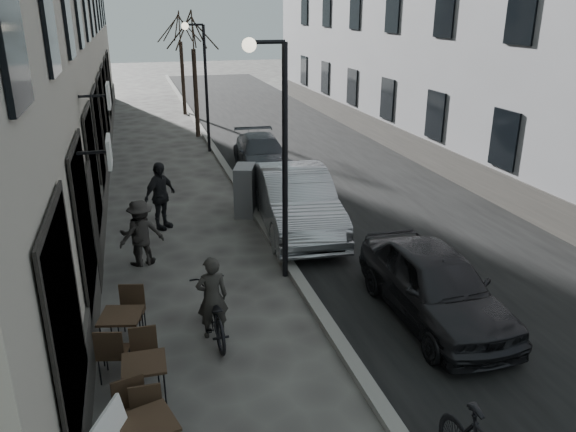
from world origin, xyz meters
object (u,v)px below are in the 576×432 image
tree_far (180,27)px  bistro_set_c (123,331)px  pedestrian_far (160,196)px  car_mid (296,201)px  utility_cabinet (245,190)px  bistro_set_b (146,380)px  streetlamp_near (277,137)px  car_far (262,154)px  pedestrian_mid (141,233)px  streetlamp_far (201,74)px  car_near (435,284)px  bicycle (213,312)px  pedestrian_near (137,233)px  tree_near (192,31)px

tree_far → bistro_set_c: size_ratio=3.38×
pedestrian_far → car_mid: pedestrian_far is taller
utility_cabinet → bistro_set_b: bearing=-92.9°
streetlamp_near → car_far: streetlamp_near is taller
pedestrian_mid → car_far: pedestrian_mid is taller
tree_far → pedestrian_far: tree_far is taller
streetlamp_far → car_near: bearing=-80.5°
streetlamp_far → bicycle: streetlamp_far is taller
bistro_set_c → pedestrian_mid: bearing=96.8°
utility_cabinet → pedestrian_near: pedestrian_near is taller
streetlamp_far → bicycle: (-1.72, -14.00, -2.68)m
tree_near → utility_cabinet: 11.52m
tree_near → pedestrian_far: tree_near is taller
tree_near → bicycle: 17.60m
tree_near → car_far: bearing=-76.3°
streetlamp_near → tree_near: (0.07, 15.00, 1.50)m
streetlamp_near → car_far: bearing=79.3°
pedestrian_near → pedestrian_far: pedestrian_far is taller
tree_far → utility_cabinet: bearing=-89.8°
bistro_set_c → pedestrian_far: pedestrian_far is taller
bistro_set_b → car_near: (5.39, 1.18, 0.24)m
tree_near → tree_far: (0.00, 6.00, 0.00)m
car_near → car_far: car_near is taller
car_far → car_near: bearing=-82.4°
streetlamp_near → car_mid: streetlamp_near is taller
bistro_set_c → pedestrian_mid: pedestrian_mid is taller
bistro_set_c → utility_cabinet: size_ratio=1.18×
streetlamp_far → car_near: (2.43, -14.48, -2.45)m
bistro_set_c → car_mid: 6.59m
streetlamp_near → utility_cabinet: 4.84m
utility_cabinet → car_mid: car_mid is taller
streetlamp_far → car_mid: size_ratio=1.02×
bistro_set_b → tree_far: bearing=83.7°
tree_near → pedestrian_mid: size_ratio=3.64×
pedestrian_far → tree_near: bearing=34.6°
bistro_set_c → bicycle: (1.56, 0.24, -0.02)m
bicycle → car_far: (3.35, 10.60, 0.15)m
streetlamp_near → pedestrian_near: size_ratio=3.30×
utility_cabinet → bicycle: 6.45m
bistro_set_b → pedestrian_mid: bearing=89.4°
tree_near → bicycle: (-1.79, -17.00, -4.19)m
tree_near → utility_cabinet: tree_near is taller
streetlamp_near → tree_far: (0.07, 21.00, 1.50)m
bistro_set_b → bistro_set_c: bearing=103.5°
bistro_set_b → car_far: size_ratio=0.36×
car_mid → utility_cabinet: bearing=128.6°
bicycle → pedestrian_near: (-1.22, 3.52, 0.29)m
car_mid → tree_near: bearing=99.7°
bicycle → pedestrian_far: pedestrian_far is taller
tree_near → pedestrian_near: (-3.01, -13.48, -3.89)m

